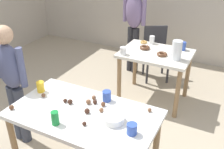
{
  "coord_description": "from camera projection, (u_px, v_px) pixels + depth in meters",
  "views": [
    {
      "loc": [
        1.09,
        -1.65,
        2.12
      ],
      "look_at": [
        0.03,
        0.43,
        0.9
      ],
      "focal_mm": 41.46,
      "sensor_mm": 36.0,
      "label": 1
    }
  ],
  "objects": [
    {
      "name": "chair_far_table",
      "position": [
        156.0,
        50.0,
        4.29
      ],
      "size": [
        0.55,
        0.55,
        0.87
      ],
      "color": "#2D2D33",
      "rests_on": "ground_plane"
    },
    {
      "name": "cake_ball_7",
      "position": [
        84.0,
        124.0,
        2.14
      ],
      "size": [
        0.04,
        0.04,
        0.04
      ],
      "primitive_type": "sphere",
      "color": "#3D2319",
      "rests_on": "dining_table_near"
    },
    {
      "name": "person_adult_far",
      "position": [
        134.0,
        19.0,
        4.26
      ],
      "size": [
        0.45,
        0.27,
        1.59
      ],
      "color": "#28282D",
      "rests_on": "ground_plane"
    },
    {
      "name": "person_girl_near",
      "position": [
        12.0,
        78.0,
        2.73
      ],
      "size": [
        0.45,
        0.23,
        1.4
      ],
      "color": "#383D4C",
      "rests_on": "ground_plane"
    },
    {
      "name": "pitcher_far",
      "position": [
        177.0,
        50.0,
        3.28
      ],
      "size": [
        0.13,
        0.13,
        0.25
      ],
      "primitive_type": "cylinder",
      "color": "white",
      "rests_on": "dining_table_far"
    },
    {
      "name": "cake_ball_2",
      "position": [
        11.0,
        107.0,
        2.34
      ],
      "size": [
        0.04,
        0.04,
        0.04
      ],
      "primitive_type": "sphere",
      "color": "brown",
      "rests_on": "dining_table_near"
    },
    {
      "name": "cake_ball_9",
      "position": [
        94.0,
        97.0,
        2.49
      ],
      "size": [
        0.04,
        0.04,
        0.04
      ],
      "primitive_type": "sphere",
      "color": "brown",
      "rests_on": "dining_table_near"
    },
    {
      "name": "fork_near",
      "position": [
        73.0,
        93.0,
        2.6
      ],
      "size": [
        0.17,
        0.02,
        0.01
      ],
      "primitive_type": "cube",
      "color": "silver",
      "rests_on": "dining_table_near"
    },
    {
      "name": "cup_near_1",
      "position": [
        41.0,
        87.0,
        2.6
      ],
      "size": [
        0.08,
        0.08,
        0.11
      ],
      "primitive_type": "cylinder",
      "color": "yellow",
      "rests_on": "dining_table_near"
    },
    {
      "name": "cake_ball_4",
      "position": [
        88.0,
        102.0,
        2.42
      ],
      "size": [
        0.05,
        0.05,
        0.05
      ],
      "primitive_type": "sphere",
      "color": "brown",
      "rests_on": "dining_table_near"
    },
    {
      "name": "cake_ball_0",
      "position": [
        95.0,
        102.0,
        2.42
      ],
      "size": [
        0.04,
        0.04,
        0.04
      ],
      "primitive_type": "sphere",
      "color": "#3D2319",
      "rests_on": "dining_table_near"
    },
    {
      "name": "cup_far_1",
      "position": [
        123.0,
        51.0,
        3.45
      ],
      "size": [
        0.09,
        0.09,
        0.1
      ],
      "primitive_type": "cylinder",
      "color": "white",
      "rests_on": "dining_table_far"
    },
    {
      "name": "cake_ball_8",
      "position": [
        101.0,
        110.0,
        2.31
      ],
      "size": [
        0.04,
        0.04,
        0.04
      ],
      "primitive_type": "sphere",
      "color": "brown",
      "rests_on": "dining_table_near"
    },
    {
      "name": "cake_ball_3",
      "position": [
        150.0,
        110.0,
        2.31
      ],
      "size": [
        0.04,
        0.04,
        0.04
      ],
      "primitive_type": "sphere",
      "color": "brown",
      "rests_on": "dining_table_near"
    },
    {
      "name": "dining_table_far",
      "position": [
        155.0,
        61.0,
        3.59
      ],
      "size": [
        0.95,
        0.71,
        0.75
      ],
      "color": "silver",
      "rests_on": "ground_plane"
    },
    {
      "name": "cup_near_0",
      "position": [
        107.0,
        96.0,
        2.46
      ],
      "size": [
        0.08,
        0.08,
        0.1
      ],
      "primitive_type": "cylinder",
      "color": "#3351B2",
      "rests_on": "dining_table_near"
    },
    {
      "name": "donut_far_0",
      "position": [
        144.0,
        42.0,
        3.85
      ],
      "size": [
        0.1,
        0.1,
        0.03
      ],
      "primitive_type": "torus",
      "color": "gold",
      "rests_on": "dining_table_far"
    },
    {
      "name": "dining_table_near",
      "position": [
        84.0,
        121.0,
        2.36
      ],
      "size": [
        1.33,
        0.75,
        0.75
      ],
      "color": "white",
      "rests_on": "ground_plane"
    },
    {
      "name": "cake_ball_5",
      "position": [
        87.0,
        111.0,
        2.29
      ],
      "size": [
        0.05,
        0.05,
        0.05
      ],
      "primitive_type": "sphere",
      "color": "#3D2319",
      "rests_on": "dining_table_near"
    },
    {
      "name": "cake_ball_1",
      "position": [
        70.0,
        102.0,
        2.42
      ],
      "size": [
        0.05,
        0.05,
        0.05
      ],
      "primitive_type": "sphere",
      "color": "#3D2319",
      "rests_on": "dining_table_near"
    },
    {
      "name": "donut_far_2",
      "position": [
        162.0,
        54.0,
        3.43
      ],
      "size": [
        0.14,
        0.14,
        0.04
      ],
      "primitive_type": "torus",
      "color": "brown",
      "rests_on": "dining_table_far"
    },
    {
      "name": "cup_near_2",
      "position": [
        132.0,
        129.0,
        2.04
      ],
      "size": [
        0.08,
        0.08,
        0.09
      ],
      "primitive_type": "cylinder",
      "color": "#3351B2",
      "rests_on": "dining_table_near"
    },
    {
      "name": "cake_ball_11",
      "position": [
        65.0,
        101.0,
        2.44
      ],
      "size": [
        0.04,
        0.04,
        0.04
      ],
      "primitive_type": "sphere",
      "color": "#3D2319",
      "rests_on": "dining_table_near"
    },
    {
      "name": "soda_can",
      "position": [
        55.0,
        118.0,
        2.14
      ],
      "size": [
        0.07,
        0.07,
        0.12
      ],
      "primitive_type": "cylinder",
      "color": "#198438",
      "rests_on": "dining_table_near"
    },
    {
      "name": "cup_far_0",
      "position": [
        152.0,
        40.0,
        3.81
      ],
      "size": [
        0.08,
        0.08,
        0.12
      ],
      "primitive_type": "cylinder",
      "color": "white",
      "rests_on": "dining_table_far"
    },
    {
      "name": "mixing_bowl",
      "position": [
        113.0,
        119.0,
        2.18
      ],
      "size": [
        0.19,
        0.19,
        0.06
      ],
      "primitive_type": "cylinder",
      "color": "white",
      "rests_on": "dining_table_near"
    },
    {
      "name": "cup_far_2",
      "position": [
        183.0,
        46.0,
        3.59
      ],
      "size": [
        0.08,
        0.08,
        0.12
      ],
      "primitive_type": "cylinder",
      "color": "#3351B2",
      "rests_on": "dining_table_far"
    },
    {
      "name": "cake_ball_6",
      "position": [
        103.0,
        104.0,
        2.39
      ],
      "size": [
        0.04,
        0.04,
        0.04
      ],
      "primitive_type": "sphere",
      "color": "brown",
      "rests_on": "dining_table_near"
    },
    {
      "name": "donut_far_1",
      "position": [
        145.0,
        48.0,
        3.64
      ],
      "size": [
        0.14,
        0.14,
        0.04
      ],
      "primitive_type": "torus",
      "color": "brown",
      "rests_on": "dining_table_far"
    },
    {
      "name": "cake_ball_10",
      "position": [
        43.0,
        95.0,
        2.53
      ],
      "size": [
        0.04,
        0.04,
        0.04
      ],
      "primitive_type": "sphere",
      "color": "brown",
      "rests_on": "dining_table_near"
    }
  ]
}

